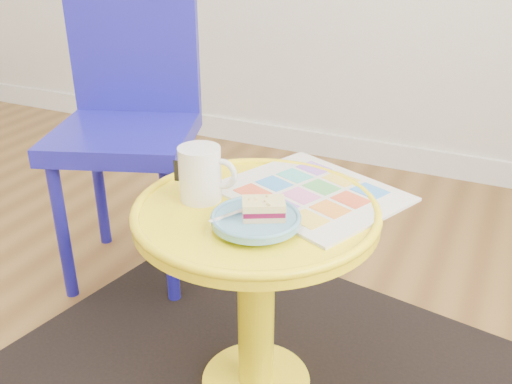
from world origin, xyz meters
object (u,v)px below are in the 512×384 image
at_px(newspaper, 311,193).
at_px(plate, 256,220).
at_px(chair, 129,110).
at_px(mug, 201,172).
at_px(side_table, 256,264).

distance_m(newspaper, plate, 0.20).
bearing_deg(chair, mug, -58.99).
distance_m(side_table, newspaper, 0.21).
xyz_separation_m(side_table, plate, (0.04, -0.08, 0.16)).
height_order(chair, mug, chair).
relative_size(chair, plate, 5.14).
height_order(mug, plate, mug).
bearing_deg(mug, side_table, -4.68).
bearing_deg(plate, side_table, 115.25).
height_order(newspaper, plate, plate).
distance_m(chair, mug, 0.64).
bearing_deg(side_table, newspaper, 54.75).
bearing_deg(plate, mug, 157.30).
relative_size(side_table, chair, 0.58).
distance_m(side_table, mug, 0.25).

